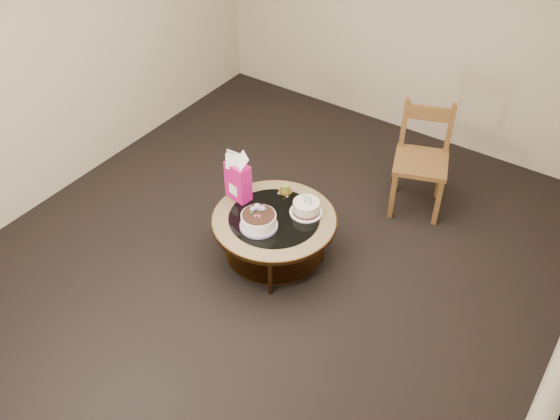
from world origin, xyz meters
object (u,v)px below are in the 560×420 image
Objects in this scene: gift_bag at (238,177)px; decorated_cake at (259,221)px; dining_chair at (422,159)px; coffee_table at (274,225)px; cream_cake at (306,208)px.

decorated_cake is at bearing -18.83° from gift_bag.
dining_chair reaches higher than decorated_cake.
coffee_table is 3.37× the size of decorated_cake.
decorated_cake is 0.44m from gift_bag.
gift_bag is (-0.39, 0.05, 0.29)m from coffee_table.
dining_chair is (0.71, 1.51, -0.00)m from decorated_cake.
dining_chair is at bearing 64.83° from decorated_cake.
decorated_cake is at bearing -120.12° from cream_cake.
decorated_cake is 0.70× the size of gift_bag.
decorated_cake is 1.66m from dining_chair.
cream_cake is 1.25m from dining_chair.
decorated_cake reaches higher than cream_cake.
dining_chair is (1.06, 1.29, -0.16)m from gift_bag.
gift_bag is at bearing -164.40° from cream_cake.
dining_chair reaches higher than gift_bag.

